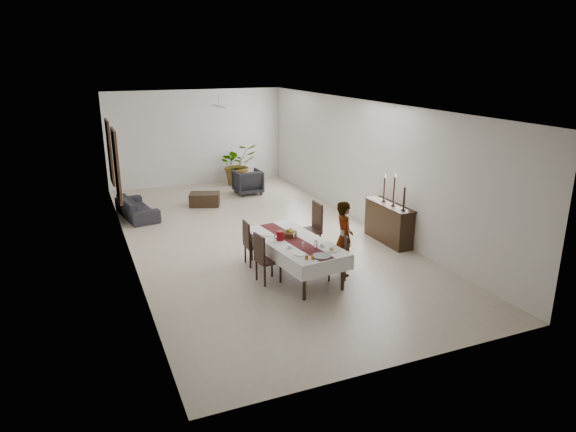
{
  "coord_description": "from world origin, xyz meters",
  "views": [
    {
      "loc": [
        -3.91,
        -11.27,
        4.24
      ],
      "look_at": [
        0.06,
        -1.84,
        1.05
      ],
      "focal_mm": 32.0,
      "sensor_mm": 36.0,
      "label": 1
    }
  ],
  "objects_px": {
    "woman": "(344,238)",
    "sofa": "(137,207)",
    "red_pitcher": "(280,236)",
    "dining_table_top": "(294,242)",
    "sideboard_body": "(388,224)"
  },
  "relations": [
    {
      "from": "woman",
      "to": "sofa",
      "type": "relative_size",
      "value": 0.81
    },
    {
      "from": "red_pitcher",
      "to": "woman",
      "type": "bearing_deg",
      "value": -21.57
    },
    {
      "from": "dining_table_top",
      "to": "sideboard_body",
      "type": "distance_m",
      "value": 3.0
    },
    {
      "from": "dining_table_top",
      "to": "sofa",
      "type": "bearing_deg",
      "value": 107.8
    },
    {
      "from": "woman",
      "to": "sofa",
      "type": "height_order",
      "value": "woman"
    },
    {
      "from": "woman",
      "to": "sofa",
      "type": "xyz_separation_m",
      "value": [
        -3.37,
        5.63,
        -0.49
      ]
    },
    {
      "from": "dining_table_top",
      "to": "red_pitcher",
      "type": "xyz_separation_m",
      "value": [
        -0.26,
        0.11,
        0.13
      ]
    },
    {
      "from": "dining_table_top",
      "to": "red_pitcher",
      "type": "distance_m",
      "value": 0.31
    },
    {
      "from": "dining_table_top",
      "to": "sofa",
      "type": "distance_m",
      "value": 5.82
    },
    {
      "from": "woman",
      "to": "sideboard_body",
      "type": "relative_size",
      "value": 1.02
    },
    {
      "from": "dining_table_top",
      "to": "red_pitcher",
      "type": "height_order",
      "value": "red_pitcher"
    },
    {
      "from": "sideboard_body",
      "to": "sofa",
      "type": "relative_size",
      "value": 0.8
    },
    {
      "from": "red_pitcher",
      "to": "sofa",
      "type": "relative_size",
      "value": 0.1
    },
    {
      "from": "dining_table_top",
      "to": "woman",
      "type": "relative_size",
      "value": 1.51
    },
    {
      "from": "red_pitcher",
      "to": "woman",
      "type": "relative_size",
      "value": 0.13
    }
  ]
}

